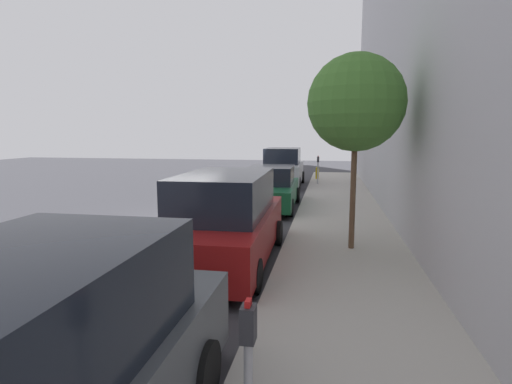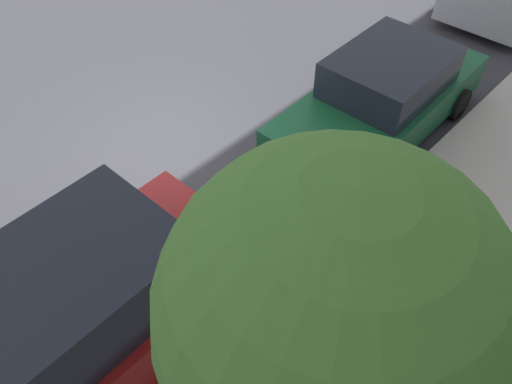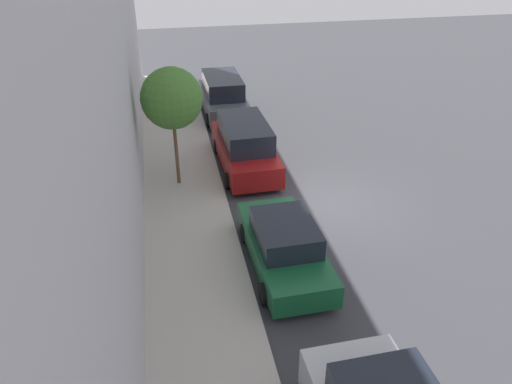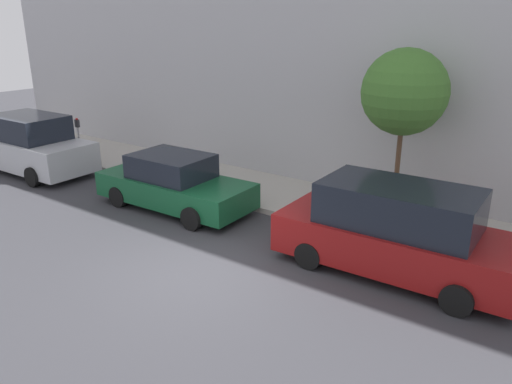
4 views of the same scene
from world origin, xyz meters
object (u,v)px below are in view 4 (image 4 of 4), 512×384
(parked_suv_fourth, at_px, (31,146))
(street_tree, at_px, (404,92))
(parked_minivan_second, at_px, (396,231))
(parking_meter_far, at_px, (78,133))
(parked_sedan_third, at_px, (174,183))
(fire_hydrant, at_px, (41,140))

(parked_suv_fourth, distance_m, street_tree, 12.42)
(parked_minivan_second, distance_m, parking_meter_far, 12.84)
(parked_suv_fourth, xyz_separation_m, parking_meter_far, (1.84, -0.11, 0.11))
(parked_suv_fourth, bearing_deg, parking_meter_far, -3.37)
(parked_sedan_third, relative_size, parking_meter_far, 3.13)
(parked_suv_fourth, height_order, street_tree, street_tree)
(parked_sedan_third, height_order, fire_hydrant, parked_sedan_third)
(parking_meter_far, height_order, street_tree, street_tree)
(street_tree, height_order, fire_hydrant, street_tree)
(parked_minivan_second, relative_size, parked_sedan_third, 1.09)
(parked_sedan_third, bearing_deg, fire_hydrant, 80.80)
(parking_meter_far, height_order, fire_hydrant, parking_meter_far)
(parked_sedan_third, relative_size, fire_hydrant, 6.59)
(street_tree, bearing_deg, fire_hydrant, 94.86)
(parked_minivan_second, relative_size, parking_meter_far, 3.40)
(parked_minivan_second, bearing_deg, fire_hydrant, 84.53)
(parked_suv_fourth, bearing_deg, street_tree, -76.04)
(parked_suv_fourth, relative_size, fire_hydrant, 7.02)
(parking_meter_far, bearing_deg, parked_minivan_second, -96.94)
(parked_sedan_third, height_order, parking_meter_far, parking_meter_far)
(parked_sedan_third, distance_m, street_tree, 6.50)
(fire_hydrant, bearing_deg, parked_minivan_second, -95.47)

